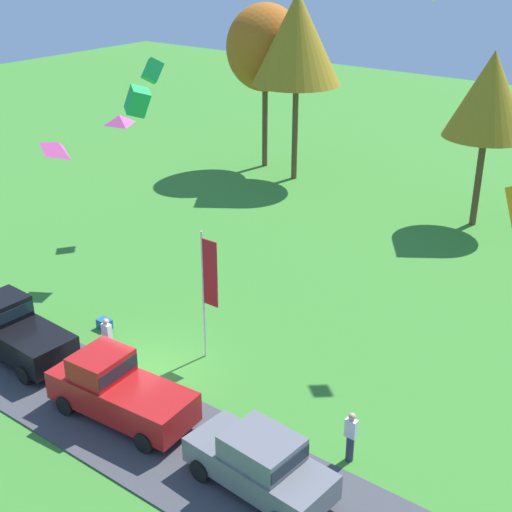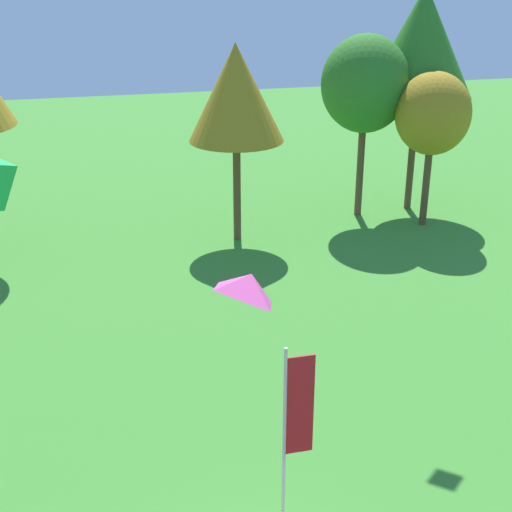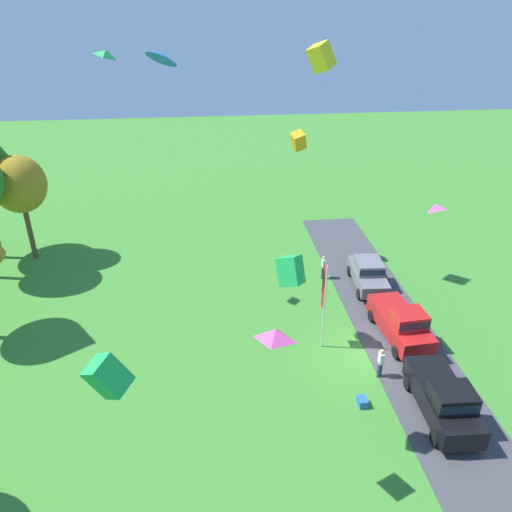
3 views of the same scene
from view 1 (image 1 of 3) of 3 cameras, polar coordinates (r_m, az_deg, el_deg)
name	(u,v)px [view 1 (image 1 of 3)]	position (r m, az deg, el deg)	size (l,w,h in m)	color
ground_plane	(141,373)	(26.36, -9.21, -9.21)	(120.00, 120.00, 0.00)	#3D842D
pavement_strip	(94,402)	(25.17, -12.87, -11.29)	(36.00, 4.40, 0.06)	#424247
car_pickup_mid_row	(13,329)	(27.93, -18.85, -5.57)	(5.08, 2.21, 2.14)	black
car_pickup_far_end	(117,388)	(23.75, -11.06, -10.34)	(5.12, 2.33, 2.14)	red
car_sedan_near_entrance	(260,461)	(20.69, 0.35, -16.10)	(4.52, 2.22, 1.84)	slate
person_on_lawn	(107,339)	(26.89, -11.80, -6.48)	(0.36, 0.24, 1.71)	#2D334C
person_beside_suv	(351,436)	(21.95, 7.58, -14.12)	(0.36, 0.24, 1.71)	#2D334C
tree_center_back	(265,48)	(46.90, 0.75, 16.30)	(4.97, 4.97, 10.48)	brown
tree_far_left	(297,39)	(44.18, 3.30, 16.97)	(5.39, 5.39, 11.39)	brown
tree_right_of_center	(490,95)	(38.49, 18.20, 12.13)	(4.36, 4.36, 9.20)	brown
flag_banner	(208,281)	(25.32, -3.87, -2.01)	(0.71, 0.08, 5.07)	silver
cooler_box	(105,324)	(29.22, -12.02, -5.35)	(0.56, 0.40, 0.40)	blue
kite_diamond_topmost	(59,147)	(22.00, -15.50, 8.37)	(0.80, 0.78, 0.33)	#EA4C9E
kite_box_high_left	(152,71)	(37.11, -8.28, 14.46)	(0.74, 0.74, 1.03)	green
kite_box_near_flag	(138,101)	(29.73, -9.46, 12.12)	(0.75, 0.75, 1.04)	green
kite_diamond_low_drifter	(120,120)	(32.04, -10.85, 10.67)	(1.08, 0.96, 0.39)	#EA4C9E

